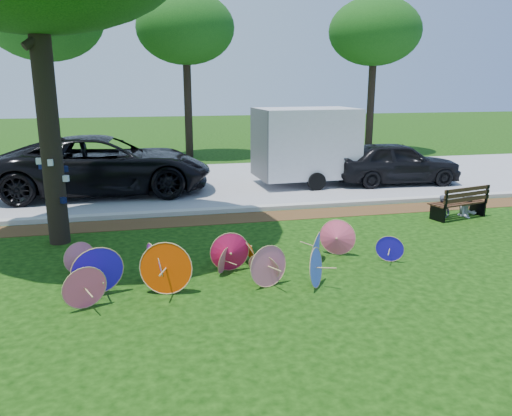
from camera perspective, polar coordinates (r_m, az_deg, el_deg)
The scene contains 12 objects.
ground at distance 8.80m, azimuth -0.33°, elevation -9.02°, with size 90.00×90.00×0.00m, color black.
mulch_strip at distance 12.99m, azimuth -4.57°, elevation -1.30°, with size 90.00×1.00×0.01m, color #472D16.
curb at distance 13.65m, azimuth -4.99°, elevation -0.30°, with size 90.00×0.30×0.12m, color #B7B5AD.
street at distance 17.68m, azimuth -6.81°, elevation 2.82°, with size 90.00×8.00×0.01m, color gray.
parasol_pile at distance 8.98m, azimuth -4.73°, elevation -5.99°, with size 6.47×2.06×0.91m.
black_van at distance 16.53m, azimuth -16.86°, elevation 4.74°, with size 3.05×6.62×1.84m, color black.
dark_pickup at distance 18.06m, azimuth 15.71°, elevation 5.00°, with size 1.74×4.34×1.48m, color black.
cargo_trailer at distance 17.25m, azimuth 5.73°, elevation 7.45°, with size 3.30×2.09×2.91m, color silver.
park_bench at distance 14.09m, azimuth 22.04°, elevation 0.67°, with size 1.62×0.62×0.85m, color black, non-canonical shape.
person_left at distance 13.90m, azimuth 20.80°, elevation 1.29°, with size 0.42×0.28×1.16m, color #3E4155.
person_right at distance 14.29m, azimuth 23.16°, elevation 1.49°, with size 0.59×0.46×1.21m, color #B2B0B9.
bg_trees at distance 23.05m, azimuth -4.79°, elevation 19.90°, with size 18.86×7.04×7.40m.
Camera 1 is at (-1.72, -7.90, 3.48)m, focal length 35.00 mm.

